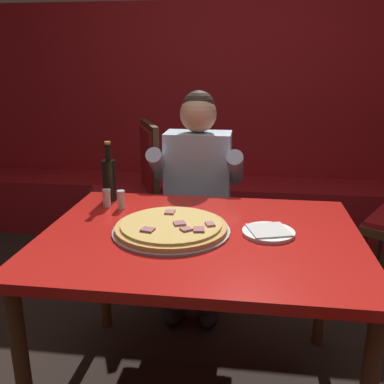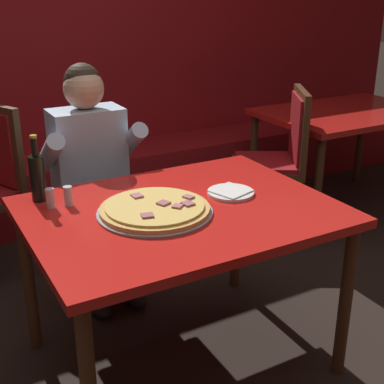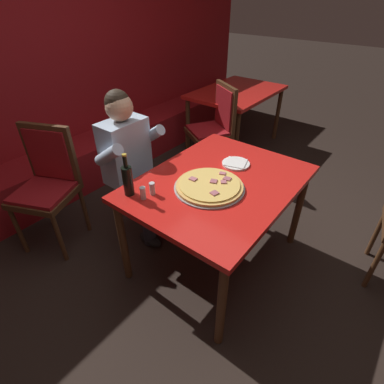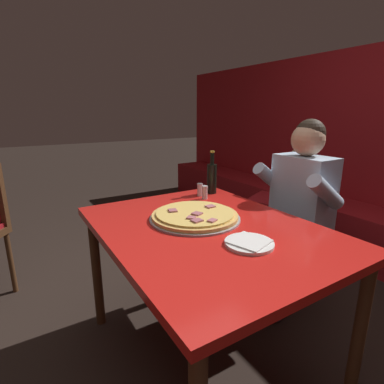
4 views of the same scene
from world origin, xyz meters
name	(u,v)px [view 3 (image 3 of 4)]	position (x,y,z in m)	size (l,w,h in m)	color
ground_plane	(214,257)	(0.00, 0.00, 0.00)	(24.00, 24.00, 0.00)	black
booth_wall_panel	(45,96)	(0.00, 2.18, 0.95)	(6.80, 0.16, 1.90)	maroon
booth_bench	(78,166)	(0.00, 1.86, 0.23)	(6.46, 0.48, 0.46)	maroon
main_dining_table	(219,190)	(0.00, 0.00, 0.69)	(1.27, 0.97, 0.77)	#4C2D19
pizza	(210,186)	(-0.12, 0.00, 0.79)	(0.48, 0.48, 0.05)	#9E9EA3
plate_white_paper	(236,163)	(0.27, 0.03, 0.78)	(0.21, 0.21, 0.02)	white
beer_bottle	(128,180)	(-0.49, 0.37, 0.88)	(0.07, 0.07, 0.29)	black
shaker_black_pepper	(143,194)	(-0.48, 0.26, 0.81)	(0.04, 0.04, 0.09)	silver
shaker_parmesan	(152,189)	(-0.40, 0.25, 0.81)	(0.04, 0.04, 0.09)	silver
diner_seated_blue_shirt	(133,162)	(-0.11, 0.76, 0.71)	(0.53, 0.53, 1.27)	black
dining_chair_by_booth	(215,124)	(1.19, 0.84, 0.60)	(0.60, 0.60, 1.02)	#4C2D19
dining_chair_near_right	(47,179)	(-0.62, 1.25, 0.60)	(0.58, 0.58, 1.02)	#4C2D19
background_dining_table	(237,97)	(1.94, 1.02, 0.68)	(1.25, 0.86, 0.77)	#4C2D19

